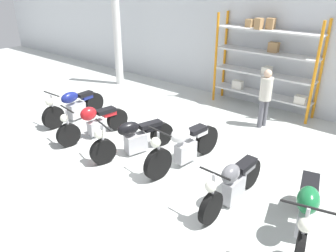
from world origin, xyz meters
TOP-DOWN VIEW (x-y plane):
  - ground_plane at (0.00, 0.00)m, footprint 30.00×30.00m
  - back_wall at (0.00, 4.81)m, footprint 30.00×0.08m
  - shelving_rack at (0.37, 4.44)m, footprint 3.13×0.63m
  - support_pillar at (-4.92, 3.41)m, footprint 0.28×0.28m
  - motorcycle_blue at (-3.30, 0.19)m, footprint 0.66×2.04m
  - motorcycle_red at (-1.98, -0.16)m, footprint 0.63×1.99m
  - motorcycle_black at (-0.60, -0.12)m, footprint 0.89×2.08m
  - motorcycle_white at (0.59, 0.21)m, footprint 0.65×2.20m
  - motorcycle_grey at (2.07, -0.27)m, footprint 0.57×1.97m
  - motorcycle_green at (3.35, -0.32)m, footprint 0.85×2.14m
  - person_browsing at (1.01, 3.21)m, footprint 0.39×0.39m

SIDE VIEW (x-z plane):
  - ground_plane at x=0.00m, z-range 0.00..0.00m
  - motorcycle_black at x=-0.60m, z-range -0.07..0.88m
  - motorcycle_blue at x=-3.30m, z-range -0.07..0.91m
  - motorcycle_grey at x=2.07m, z-range -0.06..0.90m
  - motorcycle_red at x=-1.98m, z-range -0.06..0.91m
  - motorcycle_white at x=0.59m, z-range -0.06..1.00m
  - motorcycle_green at x=3.35m, z-range -0.03..1.07m
  - person_browsing at x=1.01m, z-range 0.14..1.73m
  - shelving_rack at x=0.37m, z-range 0.07..2.86m
  - back_wall at x=0.00m, z-range 0.00..3.60m
  - support_pillar at x=-4.92m, z-range 0.00..3.60m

